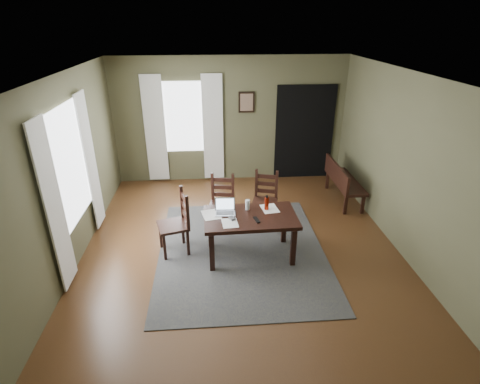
{
  "coord_description": "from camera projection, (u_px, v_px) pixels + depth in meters",
  "views": [
    {
      "loc": [
        -0.42,
        -5.0,
        3.39
      ],
      "look_at": [
        0.0,
        0.3,
        0.9
      ],
      "focal_mm": 28.0,
      "sensor_mm": 36.0,
      "label": 1
    }
  ],
  "objects": [
    {
      "name": "ground",
      "position": [
        241.0,
        251.0,
        5.99
      ],
      "size": [
        5.0,
        6.0,
        0.01
      ],
      "color": "#492C16"
    },
    {
      "name": "room_shell",
      "position": [
        242.0,
        143.0,
        5.22
      ],
      "size": [
        5.02,
        6.02,
        2.71
      ],
      "color": "#4F4E33",
      "rests_on": "ground"
    },
    {
      "name": "rug",
      "position": [
        241.0,
        250.0,
        5.98
      ],
      "size": [
        2.6,
        3.2,
        0.01
      ],
      "color": "#373737",
      "rests_on": "ground"
    },
    {
      "name": "dining_table",
      "position": [
        250.0,
        221.0,
        5.62
      ],
      "size": [
        1.41,
        0.87,
        0.69
      ],
      "rotation": [
        0.0,
        0.0,
        0.03
      ],
      "color": "black",
      "rests_on": "rug"
    },
    {
      "name": "chair_end",
      "position": [
        176.0,
        223.0,
        5.77
      ],
      "size": [
        0.55,
        0.55,
        1.02
      ],
      "rotation": [
        0.0,
        0.0,
        -1.29
      ],
      "color": "black",
      "rests_on": "rug"
    },
    {
      "name": "chair_back_left",
      "position": [
        222.0,
        203.0,
        6.47
      ],
      "size": [
        0.5,
        0.5,
        0.96
      ],
      "rotation": [
        0.0,
        0.0,
        -0.2
      ],
      "color": "black",
      "rests_on": "rug"
    },
    {
      "name": "chair_back_right",
      "position": [
        265.0,
        199.0,
        6.6
      ],
      "size": [
        0.52,
        0.52,
        0.96
      ],
      "rotation": [
        0.0,
        0.0,
        -0.27
      ],
      "color": "black",
      "rests_on": "rug"
    },
    {
      "name": "bench",
      "position": [
        342.0,
        179.0,
        7.45
      ],
      "size": [
        0.44,
        1.37,
        0.77
      ],
      "rotation": [
        0.0,
        0.0,
        1.57
      ],
      "color": "black",
      "rests_on": "ground"
    },
    {
      "name": "laptop",
      "position": [
        225.0,
        209.0,
        5.66
      ],
      "size": [
        0.32,
        0.26,
        0.21
      ],
      "rotation": [
        0.0,
        0.0,
        -0.04
      ],
      "color": "#B7B7BC",
      "rests_on": "dining_table"
    },
    {
      "name": "computer_mouse",
      "position": [
        232.0,
        218.0,
        5.47
      ],
      "size": [
        0.1,
        0.12,
        0.04
      ],
      "primitive_type": "cube",
      "rotation": [
        0.0,
        0.0,
        0.43
      ],
      "color": "#3F3F42",
      "rests_on": "dining_table"
    },
    {
      "name": "tv_remote",
      "position": [
        257.0,
        220.0,
        5.45
      ],
      "size": [
        0.09,
        0.19,
        0.02
      ],
      "primitive_type": "cube",
      "rotation": [
        0.0,
        0.0,
        0.21
      ],
      "color": "black",
      "rests_on": "dining_table"
    },
    {
      "name": "drinking_glass",
      "position": [
        248.0,
        205.0,
        5.73
      ],
      "size": [
        0.09,
        0.09,
        0.16
      ],
      "primitive_type": "cylinder",
      "rotation": [
        0.0,
        0.0,
        0.3
      ],
      "color": "silver",
      "rests_on": "dining_table"
    },
    {
      "name": "water_bottle",
      "position": [
        267.0,
        203.0,
        5.72
      ],
      "size": [
        0.08,
        0.08,
        0.23
      ],
      "rotation": [
        0.0,
        0.0,
        -0.14
      ],
      "color": "#9A1F0B",
      "rests_on": "dining_table"
    },
    {
      "name": "paper_a",
      "position": [
        211.0,
        215.0,
        5.6
      ],
      "size": [
        0.32,
        0.38,
        0.0
      ],
      "primitive_type": "cube",
      "rotation": [
        0.0,
        0.0,
        0.22
      ],
      "color": "white",
      "rests_on": "dining_table"
    },
    {
      "name": "paper_d",
      "position": [
        270.0,
        209.0,
        5.78
      ],
      "size": [
        0.29,
        0.35,
        0.0
      ],
      "primitive_type": "cube",
      "rotation": [
        0.0,
        0.0,
        0.16
      ],
      "color": "white",
      "rests_on": "dining_table"
    },
    {
      "name": "paper_e",
      "position": [
        230.0,
        223.0,
        5.38
      ],
      "size": [
        0.25,
        0.31,
        0.0
      ],
      "primitive_type": "cube",
      "rotation": [
        0.0,
        0.0,
        0.09
      ],
      "color": "white",
      "rests_on": "dining_table"
    },
    {
      "name": "window_left",
      "position": [
        69.0,
        166.0,
        5.37
      ],
      "size": [
        0.01,
        1.3,
        1.7
      ],
      "color": "white",
      "rests_on": "ground"
    },
    {
      "name": "window_back",
      "position": [
        184.0,
        117.0,
        7.98
      ],
      "size": [
        1.0,
        0.01,
        1.5
      ],
      "color": "white",
      "rests_on": "ground"
    },
    {
      "name": "curtain_left_near",
      "position": [
        54.0,
        208.0,
        4.74
      ],
      "size": [
        0.03,
        0.48,
        2.3
      ],
      "color": "silver",
      "rests_on": "ground"
    },
    {
      "name": "curtain_left_far",
      "position": [
        91.0,
        162.0,
        6.22
      ],
      "size": [
        0.03,
        0.48,
        2.3
      ],
      "color": "silver",
      "rests_on": "ground"
    },
    {
      "name": "curtain_back_left",
      "position": [
        155.0,
        130.0,
        8.01
      ],
      "size": [
        0.44,
        0.03,
        2.3
      ],
      "color": "silver",
      "rests_on": "ground"
    },
    {
      "name": "curtain_back_right",
      "position": [
        213.0,
        129.0,
        8.1
      ],
      "size": [
        0.44,
        0.03,
        2.3
      ],
      "color": "silver",
      "rests_on": "ground"
    },
    {
      "name": "framed_picture",
      "position": [
        247.0,
        102.0,
        7.94
      ],
      "size": [
        0.34,
        0.03,
        0.44
      ],
      "color": "black",
      "rests_on": "ground"
    },
    {
      "name": "doorway_back",
      "position": [
        304.0,
        133.0,
        8.33
      ],
      "size": [
        1.3,
        0.03,
        2.1
      ],
      "color": "black",
      "rests_on": "ground"
    }
  ]
}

